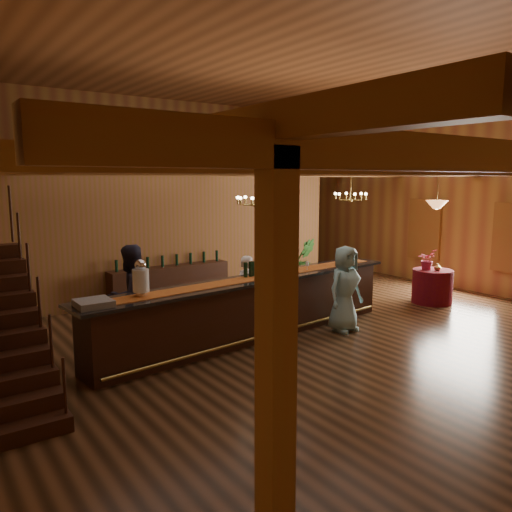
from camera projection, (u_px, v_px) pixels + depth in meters
floor at (286, 323)px, 10.53m from camera, size 14.00×14.00×0.00m
ceiling at (288, 49)px, 9.69m from camera, size 14.00×14.00×0.00m
wall_back at (148, 187)px, 15.76m from camera, size 12.00×0.10×5.50m
wall_right at (460, 188)px, 13.53m from camera, size 0.10×14.00×5.50m
beam_grid at (272, 167)px, 10.44m from camera, size 11.90×13.90×0.39m
support_posts at (302, 250)px, 9.88m from camera, size 9.20×10.20×3.20m
partition_wall at (186, 236)px, 12.83m from camera, size 9.00×0.18×3.10m
window_right_back at (425, 229)px, 14.49m from camera, size 0.12×1.05×1.75m
staircase at (3, 330)px, 6.67m from camera, size 1.00×2.80×2.00m
backroom_boxes at (162, 264)px, 14.72m from camera, size 4.10×0.60×1.10m
tasting_bar at (253, 308)px, 9.45m from camera, size 6.97×1.55×1.17m
beverage_dispenser at (141, 279)px, 7.88m from camera, size 0.26×0.26×0.60m
glass_rack_tray at (94, 303)px, 7.30m from camera, size 0.50×0.50×0.10m
raffle_drum at (343, 256)px, 10.96m from camera, size 0.34×0.24×0.30m
bar_bottle_0 at (246, 270)px, 9.40m from camera, size 0.07×0.07×0.30m
bar_bottle_1 at (251, 269)px, 9.48m from camera, size 0.07×0.07×0.30m
bar_bottle_2 at (253, 269)px, 9.51m from camera, size 0.07×0.07×0.30m
bar_bottle_3 at (260, 268)px, 9.63m from camera, size 0.07×0.07×0.30m
backbar_shelf at (170, 283)px, 12.40m from camera, size 3.11×0.55×0.87m
round_table at (432, 286)px, 12.16m from camera, size 0.95×0.95×0.82m
chandelier_left at (255, 200)px, 10.44m from camera, size 0.80×0.80×0.79m
chandelier_right at (350, 196)px, 12.35m from camera, size 0.80×0.80×0.77m
pendant_lamp at (437, 204)px, 11.86m from camera, size 0.52×0.52×0.90m
bartender at (245, 291)px, 10.26m from camera, size 0.62×0.51×1.46m
staff_second at (130, 296)px, 8.92m from camera, size 1.07×0.95×1.86m
guest at (345, 289)px, 9.84m from camera, size 0.87×0.60×1.71m
floor_plant at (303, 260)px, 14.64m from camera, size 0.86×0.78×1.30m
table_flowers at (427, 259)px, 12.11m from camera, size 0.50×0.46×0.49m
table_vase at (438, 265)px, 11.96m from camera, size 0.18×0.18×0.28m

